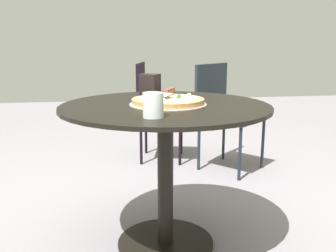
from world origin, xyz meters
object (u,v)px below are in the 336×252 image
Objects in this scene: pizza_on_tray at (168,101)px; patio_table at (165,141)px; napkin_dispenser at (150,85)px; patio_chair_far at (224,108)px; pizza_server at (166,92)px; drinking_cup at (153,105)px; patio_chair_near at (154,103)px.

patio_table is at bearing 151.46° from pizza_on_tray.
napkin_dispenser is 1.15m from patio_chair_far.
patio_chair_far is (0.64, 1.15, -0.25)m from pizza_on_tray.
pizza_server is 0.24m from napkin_dispenser.
patio_table is 0.39m from drinking_cup.
patio_table is 1.46m from patio_chair_near.
pizza_server is 1.70× the size of napkin_dispenser.
drinking_cup is 1.65m from patio_chair_far.
pizza_server is at bearing 73.15° from drinking_cup.
patio_chair_near reaches higher than pizza_on_tray.
drinking_cup is at bearing -106.93° from patio_table.
patio_chair_far is (0.65, 1.14, -0.05)m from patio_table.
patio_table is at bearing -119.65° from patio_chair_far.
pizza_on_tray is 0.06m from pizza_server.
patio_chair_near is at bearing 83.25° from drinking_cup.
pizza_on_tray is at bearing -87.39° from pizza_server.
patio_chair_near is at bearing 149.61° from patio_chair_far.
napkin_dispenser is at bearing -97.57° from patio_chair_near.
napkin_dispenser is 0.14× the size of patio_chair_far.
pizza_server is at bearing 73.80° from patio_table.
pizza_server is at bearing -94.22° from patio_chair_near.
patio_chair_far reaches higher than pizza_on_tray.
napkin_dispenser is (-0.05, 0.27, 0.05)m from pizza_on_tray.
patio_chair_near reaches higher than drinking_cup.
napkin_dispenser reaches higher than patio_chair_near.
patio_table is at bearing -94.52° from patio_chair_near.
napkin_dispenser is (-0.04, 0.27, 0.24)m from patio_table.
pizza_on_tray is (0.01, -0.01, 0.20)m from patio_table.
drinking_cup is at bearing -109.35° from pizza_on_tray.
pizza_server is (0.01, 0.04, 0.23)m from patio_table.
pizza_on_tray is 1.75× the size of pizza_server.
napkin_dispenser reaches higher than pizza_server.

